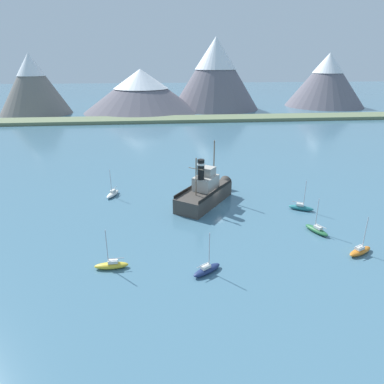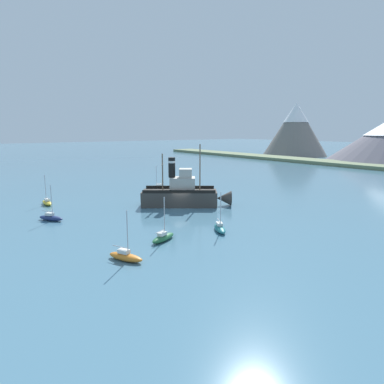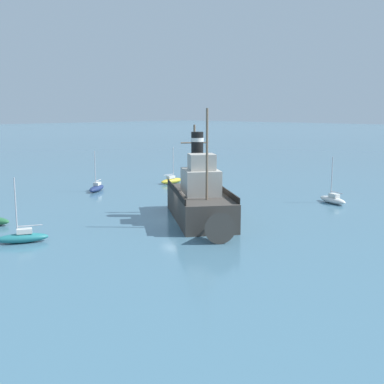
{
  "view_description": "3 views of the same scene",
  "coord_description": "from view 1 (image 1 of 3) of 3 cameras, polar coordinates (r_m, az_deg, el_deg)",
  "views": [
    {
      "loc": [
        -8.96,
        -50.3,
        22.32
      ],
      "look_at": [
        -3.82,
        -0.25,
        2.62
      ],
      "focal_mm": 32.0,
      "sensor_mm": 36.0,
      "label": 1
    },
    {
      "loc": [
        43.59,
        -29.16,
        12.14
      ],
      "look_at": [
        0.83,
        1.72,
        2.51
      ],
      "focal_mm": 32.0,
      "sensor_mm": 36.0,
      "label": 2
    },
    {
      "loc": [
        29.14,
        30.19,
        9.75
      ],
      "look_at": [
        1.29,
        3.01,
        3.1
      ],
      "focal_mm": 45.0,
      "sensor_mm": 36.0,
      "label": 3
    }
  ],
  "objects": [
    {
      "name": "mountain_ridge",
      "position": [
        163.78,
        0.93,
        18.14
      ],
      "size": [
        168.42,
        54.46,
        31.6
      ],
      "color": "slate",
      "rests_on": "ground"
    },
    {
      "name": "sailboat_navy",
      "position": [
        39.02,
        2.49,
        -12.77
      ],
      "size": [
        3.76,
        3.04,
        4.9
      ],
      "color": "navy",
      "rests_on": "ground"
    },
    {
      "name": "sailboat_green",
      "position": [
        50.14,
        20.05,
        -5.91
      ],
      "size": [
        2.56,
        3.92,
        4.9
      ],
      "color": "#286B3D",
      "rests_on": "ground"
    },
    {
      "name": "ground_plane",
      "position": [
        55.75,
        3.89,
        -2.27
      ],
      "size": [
        600.0,
        600.0,
        0.0
      ],
      "primitive_type": "plane",
      "color": "#477289"
    },
    {
      "name": "old_tugboat",
      "position": [
        56.26,
        2.34,
        0.01
      ],
      "size": [
        11.22,
        13.62,
        9.9
      ],
      "color": "#423D38",
      "rests_on": "ground"
    },
    {
      "name": "sailboat_teal",
      "position": [
        56.59,
        17.71,
        -2.45
      ],
      "size": [
        3.88,
        2.74,
        4.9
      ],
      "color": "#23757A",
      "rests_on": "ground"
    },
    {
      "name": "sailboat_orange",
      "position": [
        47.05,
        26.22,
        -8.78
      ],
      "size": [
        3.9,
        2.65,
        4.9
      ],
      "color": "orange",
      "rests_on": "ground"
    },
    {
      "name": "shoreline_strip",
      "position": [
        134.33,
        -2.0,
        12.07
      ],
      "size": [
        240.0,
        12.0,
        1.2
      ],
      "primitive_type": "cube",
      "color": "#6B7A56",
      "rests_on": "ground"
    },
    {
      "name": "sailboat_white",
      "position": [
        60.9,
        -13.07,
        -0.27
      ],
      "size": [
        2.43,
        3.94,
        4.9
      ],
      "color": "white",
      "rests_on": "ground"
    },
    {
      "name": "sailboat_yellow",
      "position": [
        40.77,
        -13.27,
        -11.74
      ],
      "size": [
        3.82,
        1.17,
        4.9
      ],
      "color": "gold",
      "rests_on": "ground"
    }
  ]
}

